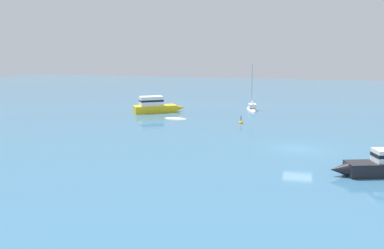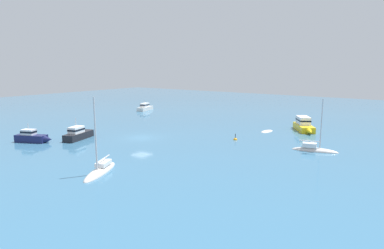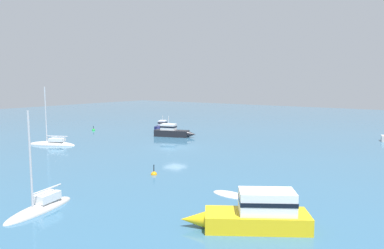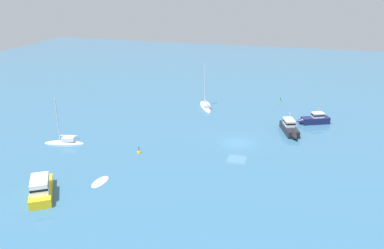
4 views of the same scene
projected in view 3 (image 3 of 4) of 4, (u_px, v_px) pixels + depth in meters
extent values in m
plane|color=teal|center=(175.00, 147.00, 44.81)|extent=(160.00, 160.00, 0.00)
ellipsoid|color=silver|center=(230.00, 195.00, 25.98)|extent=(1.53, 2.95, 0.33)
cube|color=black|center=(172.00, 133.00, 53.37)|extent=(3.11, 5.27, 0.96)
cone|color=black|center=(192.00, 134.00, 52.47)|extent=(1.30, 1.49, 0.96)
cube|color=white|center=(169.00, 127.00, 53.40)|extent=(1.90, 2.44, 0.91)
cube|color=black|center=(169.00, 127.00, 53.39)|extent=(1.95, 2.49, 0.24)
cylinder|color=silver|center=(169.00, 120.00, 53.27)|extent=(0.08, 0.08, 1.18)
ellipsoid|color=silver|center=(40.00, 211.00, 22.81)|extent=(5.53, 2.46, 0.88)
cube|color=white|center=(47.00, 197.00, 23.32)|extent=(1.77, 1.24, 0.52)
cylinder|color=silver|center=(30.00, 159.00, 21.91)|extent=(0.14, 0.14, 5.93)
cylinder|color=silver|center=(47.00, 189.00, 23.28)|extent=(2.38, 0.65, 0.11)
cube|color=yellow|center=(257.00, 221.00, 19.97)|extent=(4.82, 5.91, 0.93)
cone|color=yellow|center=(193.00, 219.00, 20.14)|extent=(1.55, 1.70, 0.93)
cube|color=white|center=(267.00, 202.00, 19.81)|extent=(3.03, 3.44, 1.24)
cube|color=black|center=(267.00, 201.00, 19.81)|extent=(3.08, 3.49, 0.24)
cube|color=#191E4C|center=(162.00, 128.00, 59.12)|extent=(4.42, 3.03, 0.99)
cone|color=#191E4C|center=(158.00, 130.00, 56.61)|extent=(1.37, 1.34, 0.99)
cube|color=silver|center=(163.00, 123.00, 59.33)|extent=(2.01, 1.74, 0.74)
cube|color=black|center=(163.00, 122.00, 59.33)|extent=(2.07, 1.80, 0.24)
cylinder|color=silver|center=(163.00, 118.00, 59.24)|extent=(0.08, 0.08, 0.83)
ellipsoid|color=silver|center=(52.00, 145.00, 46.36)|extent=(4.03, 6.33, 0.96)
cube|color=white|center=(57.00, 140.00, 46.15)|extent=(1.71, 2.14, 0.41)
cylinder|color=silver|center=(46.00, 114.00, 45.99)|extent=(0.16, 0.16, 6.94)
cylinder|color=silver|center=(57.00, 136.00, 46.09)|extent=(1.36, 2.63, 0.12)
sphere|color=green|center=(94.00, 130.00, 60.05)|extent=(0.55, 0.55, 0.55)
cylinder|color=black|center=(93.00, 127.00, 59.99)|extent=(0.08, 0.08, 0.47)
sphere|color=orange|center=(154.00, 175.00, 31.62)|extent=(0.55, 0.55, 0.55)
cylinder|color=black|center=(154.00, 168.00, 31.56)|extent=(0.08, 0.08, 0.60)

